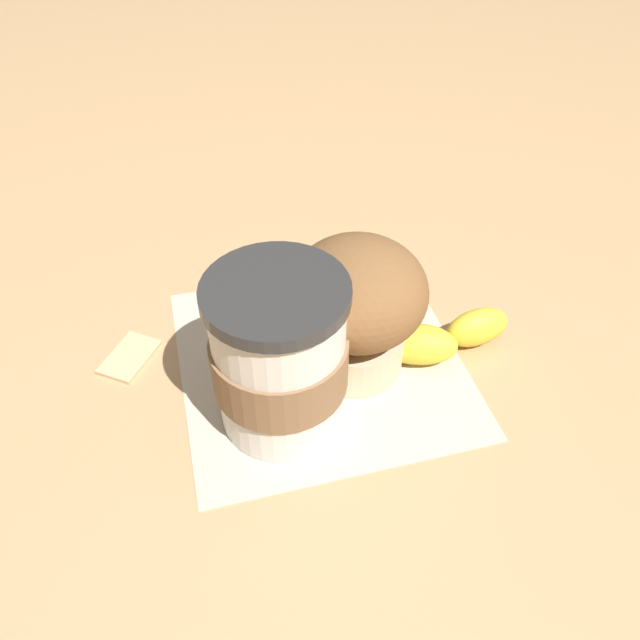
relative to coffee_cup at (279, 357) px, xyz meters
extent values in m
plane|color=tan|center=(0.05, -0.03, -0.06)|extent=(3.00, 3.00, 0.00)
cube|color=beige|center=(0.05, -0.03, -0.06)|extent=(0.26, 0.26, 0.00)
cylinder|color=silver|center=(0.00, 0.00, 0.00)|extent=(0.09, 0.09, 0.11)
cylinder|color=#2D2D2D|center=(0.00, 0.00, 0.06)|extent=(0.10, 0.10, 0.01)
cylinder|color=#846042|center=(0.00, 0.00, 0.00)|extent=(0.10, 0.10, 0.04)
cylinder|color=beige|center=(0.05, -0.06, -0.04)|extent=(0.08, 0.08, 0.04)
ellipsoid|color=brown|center=(0.05, -0.06, 0.01)|extent=(0.11, 0.11, 0.08)
ellipsoid|color=yellow|center=(0.09, -0.01, -0.04)|extent=(0.06, 0.05, 0.03)
ellipsoid|color=yellow|center=(0.05, -0.06, -0.04)|extent=(0.07, 0.07, 0.03)
ellipsoid|color=yellow|center=(0.04, -0.11, -0.04)|extent=(0.05, 0.07, 0.03)
ellipsoid|color=yellow|center=(0.06, -0.17, -0.04)|extent=(0.04, 0.06, 0.03)
cube|color=#E0B27F|center=(0.07, 0.12, -0.06)|extent=(0.06, 0.05, 0.01)
camera|label=1|loc=(-0.30, 0.01, 0.31)|focal=35.00mm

